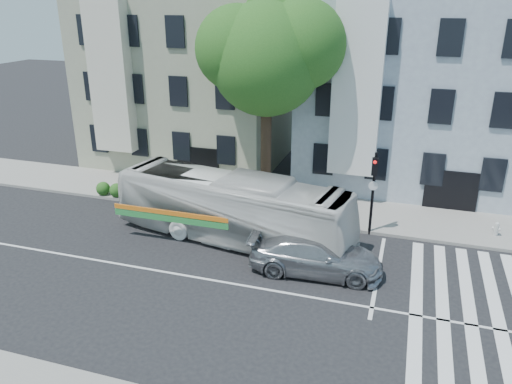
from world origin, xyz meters
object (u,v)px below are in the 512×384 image
at_px(bus, 232,208).
at_px(traffic_signal, 373,183).
at_px(fire_hydrant, 496,229).
at_px(sedan, 316,255).

bearing_deg(bus, traffic_signal, -58.61).
xyz_separation_m(traffic_signal, fire_hydrant, (5.55, 1.40, -2.08)).
distance_m(bus, sedan, 4.58).
bearing_deg(sedan, traffic_signal, -26.99).
relative_size(bus, traffic_signal, 2.80).
height_order(sedan, fire_hydrant, sedan).
xyz_separation_m(bus, fire_hydrant, (11.44, 3.73, -1.06)).
distance_m(traffic_signal, fire_hydrant, 6.09).
relative_size(bus, sedan, 2.10).
bearing_deg(sedan, bus, 63.31).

